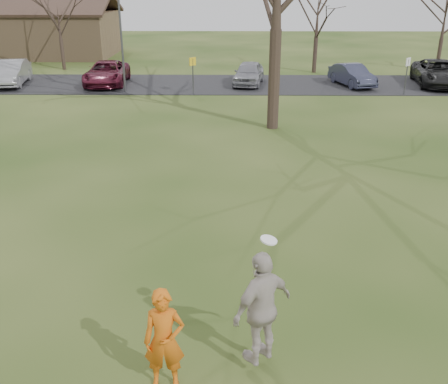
{
  "coord_description": "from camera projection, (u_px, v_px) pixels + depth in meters",
  "views": [
    {
      "loc": [
        0.15,
        -7.07,
        6.15
      ],
      "look_at": [
        0.0,
        4.0,
        1.5
      ],
      "focal_mm": 40.94,
      "sensor_mm": 36.0,
      "label": 1
    }
  ],
  "objects": [
    {
      "name": "car_4",
      "position": [
        249.0,
        73.0,
        31.51
      ],
      "size": [
        2.26,
        4.27,
        1.38
      ],
      "primitive_type": "imported",
      "rotation": [
        0.0,
        0.0,
        -0.16
      ],
      "color": "gray",
      "rests_on": "parking_strip"
    },
    {
      "name": "small_tree_row",
      "position": [
        293.0,
        14.0,
        35.05
      ],
      "size": [
        55.0,
        5.9,
        8.5
      ],
      "color": "#352821",
      "rests_on": "ground"
    },
    {
      "name": "ground",
      "position": [
        221.0,
        360.0,
        8.9
      ],
      "size": [
        120.0,
        120.0,
        0.0
      ],
      "primitive_type": "plane",
      "color": "#1E380F",
      "rests_on": "ground"
    },
    {
      "name": "car_2",
      "position": [
        107.0,
        73.0,
        31.48
      ],
      "size": [
        2.56,
        5.14,
        1.4
      ],
      "primitive_type": "imported",
      "rotation": [
        0.0,
        0.0,
        0.05
      ],
      "color": "#551426",
      "rests_on": "parking_strip"
    },
    {
      "name": "catching_play",
      "position": [
        262.0,
        308.0,
        8.26
      ],
      "size": [
        1.23,
        1.14,
        2.27
      ],
      "color": "#BAAEA7",
      "rests_on": "ground"
    },
    {
      "name": "parking_strip",
      "position": [
        229.0,
        84.0,
        31.94
      ],
      "size": [
        62.0,
        6.5,
        0.04
      ],
      "primitive_type": "cube",
      "color": "black",
      "rests_on": "ground"
    },
    {
      "name": "sign_yellow",
      "position": [
        193.0,
        69.0,
        28.65
      ],
      "size": [
        0.35,
        0.35,
        2.08
      ],
      "color": "#47474C",
      "rests_on": "ground"
    },
    {
      "name": "lamp_post",
      "position": [
        120.0,
        21.0,
        28.18
      ],
      "size": [
        0.34,
        0.34,
        6.27
      ],
      "color": "#47474C",
      "rests_on": "ground"
    },
    {
      "name": "player_defender",
      "position": [
        164.0,
        340.0,
        8.01
      ],
      "size": [
        0.67,
        0.45,
        1.79
      ],
      "primitive_type": "imported",
      "rotation": [
        0.0,
        0.0,
        0.04
      ],
      "color": "#D05E11",
      "rests_on": "ground"
    },
    {
      "name": "car_5",
      "position": [
        352.0,
        75.0,
        31.15
      ],
      "size": [
        2.42,
        4.13,
        1.29
      ],
      "primitive_type": "imported",
      "rotation": [
        0.0,
        0.0,
        0.29
      ],
      "color": "#313349",
      "rests_on": "parking_strip"
    },
    {
      "name": "sign_white",
      "position": [
        407.0,
        69.0,
        28.5
      ],
      "size": [
        0.35,
        0.35,
        2.08
      ],
      "color": "#47474C",
      "rests_on": "ground"
    },
    {
      "name": "car_1",
      "position": [
        11.0,
        73.0,
        31.38
      ],
      "size": [
        2.24,
        4.68,
        1.48
      ],
      "primitive_type": "imported",
      "rotation": [
        0.0,
        0.0,
        0.15
      ],
      "color": "gray",
      "rests_on": "parking_strip"
    },
    {
      "name": "car_6",
      "position": [
        438.0,
        73.0,
        31.23
      ],
      "size": [
        3.28,
        5.74,
        1.51
      ],
      "primitive_type": "imported",
      "rotation": [
        0.0,
        0.0,
        -0.15
      ],
      "color": "black",
      "rests_on": "parking_strip"
    }
  ]
}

